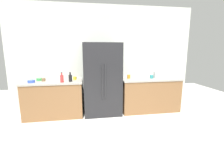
{
  "coord_description": "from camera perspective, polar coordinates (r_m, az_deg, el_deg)",
  "views": [
    {
      "loc": [
        -0.6,
        -2.68,
        1.68
      ],
      "look_at": [
        -0.04,
        0.49,
        1.03
      ],
      "focal_mm": 27.28,
      "sensor_mm": 36.0,
      "label": 1
    }
  ],
  "objects": [
    {
      "name": "bottle_b",
      "position": [
        4.21,
        -16.47,
        1.79
      ],
      "size": [
        0.08,
        0.08,
        0.24
      ],
      "color": "red",
      "rests_on": "counter_left"
    },
    {
      "name": "cup_d",
      "position": [
        4.75,
        13.12,
        2.42
      ],
      "size": [
        0.09,
        0.09,
        0.09
      ],
      "primitive_type": "cylinder",
      "color": "teal",
      "rests_on": "counter_right"
    },
    {
      "name": "ground_plane",
      "position": [
        3.22,
        2.38,
        -19.97
      ],
      "size": [
        9.97,
        9.97,
        0.0
      ],
      "primitive_type": "plane",
      "color": "beige"
    },
    {
      "name": "cup_b",
      "position": [
        4.53,
        -21.96,
        1.36
      ],
      "size": [
        0.09,
        0.09,
        0.08
      ],
      "primitive_type": "cylinder",
      "color": "brown",
      "rests_on": "counter_left"
    },
    {
      "name": "bottle_a",
      "position": [
        4.26,
        -13.8,
        2.0
      ],
      "size": [
        0.08,
        0.08,
        0.23
      ],
      "color": "black",
      "rests_on": "counter_left"
    },
    {
      "name": "cup_c",
      "position": [
        4.62,
        5.64,
        2.5
      ],
      "size": [
        0.08,
        0.08,
        0.11
      ],
      "primitive_type": "cylinder",
      "color": "orange",
      "rests_on": "counter_right"
    },
    {
      "name": "counter_right",
      "position": [
        4.84,
        12.37,
        -3.43
      ],
      "size": [
        1.6,
        0.68,
        0.91
      ],
      "color": "brown",
      "rests_on": "ground_plane"
    },
    {
      "name": "counter_left",
      "position": [
        4.55,
        -18.93,
        -4.76
      ],
      "size": [
        1.43,
        0.68,
        0.91
      ],
      "color": "brown",
      "rests_on": "ground_plane"
    },
    {
      "name": "toaster",
      "position": [
        4.85,
        15.21,
        2.99
      ],
      "size": [
        0.23,
        0.14,
        0.17
      ],
      "primitive_type": "cube",
      "color": "silver",
      "rests_on": "counter_right"
    },
    {
      "name": "cup_a",
      "position": [
        4.51,
        -12.36,
        1.91
      ],
      "size": [
        0.09,
        0.09,
        0.08
      ],
      "primitive_type": "cylinder",
      "color": "yellow",
      "rests_on": "counter_left"
    },
    {
      "name": "kitchen_back_panel",
      "position": [
        4.75,
        -2.76,
        8.31
      ],
      "size": [
        4.98,
        0.1,
        2.84
      ],
      "primitive_type": "cube",
      "color": "silver",
      "rests_on": "ground_plane"
    },
    {
      "name": "bowl_a",
      "position": [
        4.68,
        -23.16,
        1.44
      ],
      "size": [
        0.15,
        0.15,
        0.06
      ],
      "primitive_type": "cylinder",
      "color": "green",
      "rests_on": "counter_left"
    },
    {
      "name": "bowl_b",
      "position": [
        4.54,
        -17.39,
        1.61
      ],
      "size": [
        0.18,
        0.18,
        0.06
      ],
      "primitive_type": "cylinder",
      "color": "white",
      "rests_on": "counter_left"
    },
    {
      "name": "bowl_c",
      "position": [
        4.46,
        -25.42,
        0.82
      ],
      "size": [
        0.17,
        0.17,
        0.06
      ],
      "primitive_type": "cylinder",
      "color": "blue",
      "rests_on": "counter_left"
    },
    {
      "name": "refrigerator",
      "position": [
        4.4,
        -3.34,
        1.54
      ],
      "size": [
        0.95,
        0.69,
        1.85
      ],
      "color": "black",
      "rests_on": "ground_plane"
    }
  ]
}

